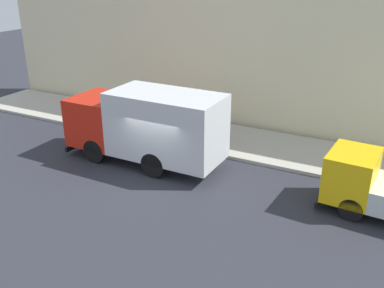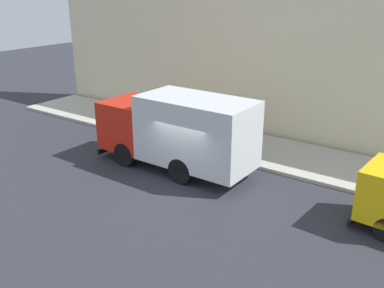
{
  "view_description": "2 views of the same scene",
  "coord_description": "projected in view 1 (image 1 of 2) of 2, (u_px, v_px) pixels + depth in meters",
  "views": [
    {
      "loc": [
        -13.91,
        -8.96,
        8.35
      ],
      "look_at": [
        1.36,
        -1.0,
        1.16
      ],
      "focal_mm": 40.66,
      "sensor_mm": 36.0,
      "label": 1
    },
    {
      "loc": [
        -12.9,
        -9.59,
        7.68
      ],
      "look_at": [
        0.67,
        0.03,
        1.49
      ],
      "focal_mm": 40.29,
      "sensor_mm": 36.0,
      "label": 2
    }
  ],
  "objects": [
    {
      "name": "ground",
      "position": [
        156.0,
        176.0,
        18.42
      ],
      "size": [
        80.0,
        80.0,
        0.0
      ],
      "primitive_type": "plane",
      "color": "#2C2E37"
    },
    {
      "name": "sidewalk",
      "position": [
        207.0,
        136.0,
        22.49
      ],
      "size": [
        4.03,
        30.0,
        0.16
      ],
      "primitive_type": "cube",
      "color": "#B5B2A5",
      "rests_on": "ground"
    },
    {
      "name": "building_facade",
      "position": [
        229.0,
        38.0,
        22.77
      ],
      "size": [
        0.5,
        30.0,
        9.38
      ],
      "primitive_type": "cube",
      "color": "beige",
      "rests_on": "ground"
    },
    {
      "name": "pedestrian_walking",
      "position": [
        197.0,
        118.0,
        22.14
      ],
      "size": [
        0.46,
        0.46,
        1.7
      ],
      "rotation": [
        0.0,
        0.0,
        1.15
      ],
      "color": "black",
      "rests_on": "sidewalk"
    },
    {
      "name": "pedestrian_standing",
      "position": [
        220.0,
        126.0,
        21.06
      ],
      "size": [
        0.51,
        0.51,
        1.71
      ],
      "rotation": [
        0.0,
        0.0,
        3.53
      ],
      "color": "brown",
      "rests_on": "sidewalk"
    },
    {
      "name": "large_utility_truck",
      "position": [
        147.0,
        124.0,
        19.01
      ],
      "size": [
        2.56,
        7.27,
        3.34
      ],
      "rotation": [
        0.0,
        0.0,
        -0.01
      ],
      "color": "red",
      "rests_on": "ground"
    },
    {
      "name": "street_sign_post",
      "position": [
        170.0,
        113.0,
        21.0
      ],
      "size": [
        0.44,
        0.08,
        2.54
      ],
      "color": "#4C5156",
      "rests_on": "sidewalk"
    }
  ]
}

